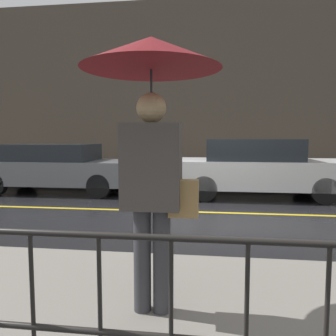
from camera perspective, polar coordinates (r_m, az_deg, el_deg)
ground_plane at (r=7.14m, az=7.20°, el=-7.69°), size 80.00×80.00×0.00m
sidewalk_near at (r=3.04m, az=6.94°, el=-24.80°), size 28.00×2.61×0.15m
sidewalk_far at (r=11.13m, az=7.27°, el=-2.63°), size 28.00×2.09×0.15m
lane_marking at (r=7.14m, az=7.20°, el=-7.66°), size 25.20×0.12×0.01m
building_storefront at (r=12.34m, az=7.46°, el=13.06°), size 28.00×0.30×6.56m
railing_foreground at (r=1.78m, az=6.92°, el=-22.67°), size 12.00×0.04×0.97m
pedestrian at (r=2.65m, az=-2.91°, el=12.15°), size 1.11×1.11×2.23m
car_grey at (r=10.12m, az=-18.80°, el=0.08°), size 4.80×1.74×1.41m
car_white at (r=9.16m, az=15.15°, el=0.06°), size 4.64×1.94×1.56m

